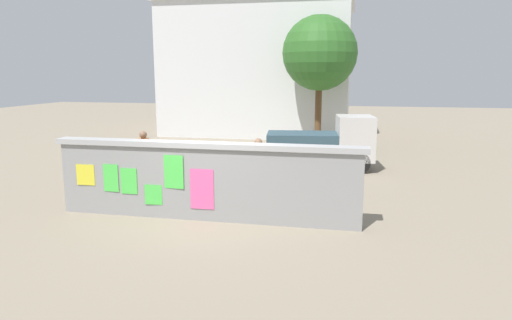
% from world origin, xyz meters
% --- Properties ---
extents(ground, '(60.00, 60.00, 0.00)m').
position_xyz_m(ground, '(0.00, 8.00, 0.00)').
color(ground, gray).
extents(poster_wall, '(7.16, 0.42, 1.77)m').
position_xyz_m(poster_wall, '(-0.01, -0.00, 0.91)').
color(poster_wall, gray).
rests_on(poster_wall, ground).
extents(auto_rickshaw_truck, '(3.76, 1.95, 1.85)m').
position_xyz_m(auto_rickshaw_truck, '(2.33, 6.18, 0.90)').
color(auto_rickshaw_truck, black).
rests_on(auto_rickshaw_truck, ground).
extents(motorcycle, '(1.89, 0.57, 0.87)m').
position_xyz_m(motorcycle, '(-0.27, 3.33, 0.46)').
color(motorcycle, black).
rests_on(motorcycle, ground).
extents(bicycle_near, '(1.71, 0.44, 0.95)m').
position_xyz_m(bicycle_near, '(-2.88, 4.31, 0.36)').
color(bicycle_near, black).
rests_on(bicycle_near, ground).
extents(person_walking, '(0.48, 0.48, 1.62)m').
position_xyz_m(person_walking, '(-2.78, 2.72, 0.99)').
color(person_walking, '#3F994C').
rests_on(person_walking, ground).
extents(person_bystander, '(0.37, 0.37, 1.62)m').
position_xyz_m(person_bystander, '(0.82, 1.94, 0.99)').
color(person_bystander, yellow).
rests_on(person_bystander, ground).
extents(tree_roadside, '(3.33, 3.33, 5.83)m').
position_xyz_m(tree_roadside, '(1.68, 11.32, 4.14)').
color(tree_roadside, brown).
rests_on(tree_roadside, ground).
extents(building_background, '(10.07, 7.14, 7.34)m').
position_xyz_m(building_background, '(-1.92, 16.04, 3.69)').
color(building_background, silver).
rests_on(building_background, ground).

